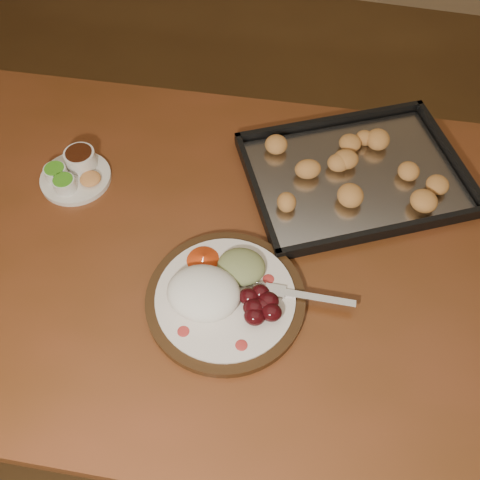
# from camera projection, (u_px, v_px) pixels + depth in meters

# --- Properties ---
(ground) EXTENTS (4.00, 4.00, 0.00)m
(ground) POSITION_uv_depth(u_px,v_px,m) (299.00, 329.00, 1.78)
(ground) COLOR brown
(ground) RESTS_ON ground
(dining_table) EXTENTS (1.55, 0.99, 0.75)m
(dining_table) POSITION_uv_depth(u_px,v_px,m) (219.00, 272.00, 1.15)
(dining_table) COLOR brown
(dining_table) RESTS_ON ground
(dinner_plate) EXTENTS (0.38, 0.30, 0.07)m
(dinner_plate) POSITION_uv_depth(u_px,v_px,m) (223.00, 294.00, 0.98)
(dinner_plate) COLOR #331E0E
(dinner_plate) RESTS_ON dining_table
(condiment_saucer) EXTENTS (0.15, 0.15, 0.05)m
(condiment_saucer) POSITION_uv_depth(u_px,v_px,m) (74.00, 172.00, 1.15)
(condiment_saucer) COLOR silver
(condiment_saucer) RESTS_ON dining_table
(baking_tray) EXTENTS (0.56, 0.51, 0.05)m
(baking_tray) POSITION_uv_depth(u_px,v_px,m) (355.00, 173.00, 1.16)
(baking_tray) COLOR black
(baking_tray) RESTS_ON dining_table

